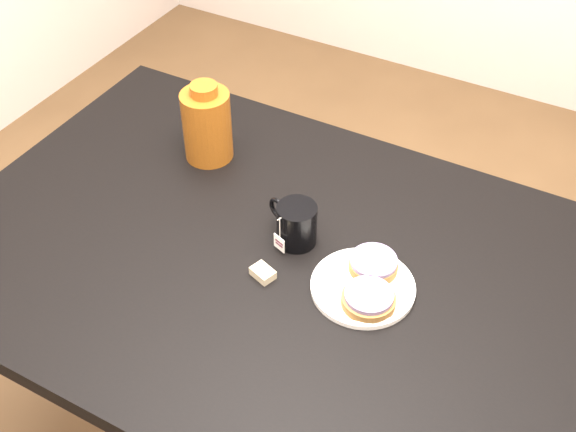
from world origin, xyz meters
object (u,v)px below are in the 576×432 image
Objects in this scene: plate at (363,286)px; bagel_back at (373,264)px; bagel_package at (207,124)px; teabag_pouch at (263,273)px; table at (288,289)px; mug at (296,224)px; bagel_front at (369,299)px.

bagel_back is at bearing 90.99° from plate.
teabag_pouch is at bearing -42.05° from bagel_package.
plate is at bearing -23.27° from bagel_package.
bagel_package is (-0.48, 0.16, 0.06)m from bagel_back.
bagel_package reaches higher than teabag_pouch.
table is at bearing 68.44° from teabag_pouch.
teabag_pouch is (-0.18, -0.06, 0.00)m from plate.
mug is 0.34m from bagel_package.
bagel_front is (0.03, -0.04, 0.02)m from plate.
plate is 4.39× the size of teabag_pouch.
bagel_front is at bearing -72.00° from bagel_back.
table is 0.14m from mug.
bagel_back is 1.03× the size of mug.
bagel_back is at bearing 17.24° from mug.
bagel_package is at bearing 146.77° from table.
mug is (-0.01, 0.06, 0.13)m from table.
plate reaches higher than table.
table is 10.81× the size of mug.
bagel_back is 0.71× the size of bagel_package.
bagel_back is at bearing 31.25° from teabag_pouch.
bagel_package is at bearing 161.68° from bagel_back.
mug reaches higher than plate.
table is 10.54× the size of bagel_back.
table is at bearing 170.13° from bagel_front.
bagel_back is (0.16, 0.05, 0.11)m from table.
bagel_back is 0.17m from mug.
mug is (-0.17, 0.01, 0.02)m from bagel_back.
mug reaches higher than table.
table is 7.44× the size of bagel_package.
bagel_back is 0.21m from teabag_pouch.
mug reaches higher than bagel_front.
mug is at bearing 103.63° from table.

